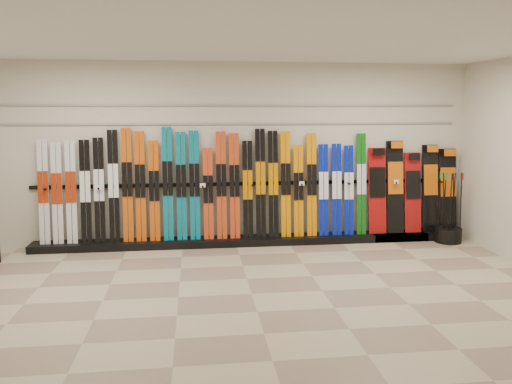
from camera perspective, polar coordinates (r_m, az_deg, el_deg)
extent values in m
plane|color=gray|center=(6.24, -0.51, -11.56)|extent=(8.00, 8.00, 0.00)
plane|color=beige|center=(8.35, -2.49, 4.36)|extent=(8.00, 0.00, 8.00)
plane|color=silver|center=(5.88, -0.56, 16.89)|extent=(8.00, 8.00, 0.00)
cube|color=black|center=(8.41, -0.76, -5.57)|extent=(8.00, 0.40, 0.12)
cube|color=silver|center=(8.56, -23.12, -0.01)|extent=(0.17, 0.20, 1.65)
cube|color=silver|center=(8.50, -21.79, -0.15)|extent=(0.17, 0.20, 1.60)
cube|color=silver|center=(8.45, -20.38, 0.00)|extent=(0.17, 0.20, 1.64)
cube|color=black|center=(8.40, -18.91, 0.04)|extent=(0.17, 0.20, 1.64)
cube|color=black|center=(8.36, -17.48, 0.18)|extent=(0.17, 0.21, 1.68)
cube|color=black|center=(8.32, -15.97, 0.64)|extent=(0.17, 0.22, 1.80)
cube|color=#C14C0A|center=(8.29, -14.49, 0.78)|extent=(0.17, 0.22, 1.83)
cube|color=#C14C0A|center=(8.26, -13.08, 0.62)|extent=(0.17, 0.22, 1.77)
cube|color=#C14C0A|center=(8.25, -11.55, 0.13)|extent=(0.17, 0.20, 1.62)
cube|color=#06697F|center=(8.23, -10.05, 0.91)|extent=(0.17, 0.22, 1.84)
cube|color=#06697F|center=(8.22, -8.53, 0.66)|extent=(0.17, 0.22, 1.76)
cube|color=#06697F|center=(8.22, -7.04, 0.76)|extent=(0.17, 0.22, 1.78)
cube|color=#C53C16|center=(8.22, -5.48, -0.19)|extent=(0.17, 0.19, 1.50)
cube|color=#C53C16|center=(8.23, -3.98, 0.76)|extent=(0.17, 0.22, 1.76)
cube|color=#C53C16|center=(8.24, -2.47, 0.69)|extent=(0.17, 0.21, 1.73)
cube|color=black|center=(8.26, -0.95, 0.28)|extent=(0.17, 0.20, 1.61)
cube|color=black|center=(8.29, 0.52, 0.99)|extent=(0.17, 0.22, 1.80)
cube|color=black|center=(8.32, 1.99, 0.90)|extent=(0.17, 0.22, 1.77)
cube|color=orange|center=(8.35, 3.42, 0.88)|extent=(0.17, 0.22, 1.76)
cube|color=orange|center=(8.40, 4.88, 0.13)|extent=(0.17, 0.19, 1.53)
cube|color=orange|center=(8.44, 6.38, 0.82)|extent=(0.17, 0.21, 1.72)
cube|color=#08199B|center=(8.50, 7.72, 0.22)|extent=(0.17, 0.19, 1.54)
cube|color=#08199B|center=(8.56, 9.20, 0.27)|extent=(0.17, 0.19, 1.55)
cube|color=#08199B|center=(8.62, 10.55, 0.20)|extent=(0.17, 0.19, 1.52)
cube|color=#0F5A10|center=(8.69, 11.93, 0.89)|extent=(0.17, 0.21, 1.72)
cube|color=#990C0C|center=(8.83, 13.68, 0.14)|extent=(0.31, 0.23, 1.47)
cube|color=black|center=(8.94, 15.59, 0.55)|extent=(0.30, 0.24, 1.58)
cube|color=#990C0C|center=(9.07, 17.47, -0.06)|extent=(0.29, 0.22, 1.38)
cube|color=black|center=(9.21, 19.28, 0.39)|extent=(0.28, 0.23, 1.51)
cube|color=black|center=(9.36, 21.04, 0.20)|extent=(0.31, 0.22, 1.44)
cylinder|color=black|center=(9.13, 21.08, -4.59)|extent=(0.44, 0.44, 0.25)
cylinder|color=black|center=(8.95, 20.68, -1.65)|extent=(0.11, 0.03, 1.18)
cylinder|color=black|center=(9.03, 21.61, -1.62)|extent=(0.04, 0.06, 1.18)
cylinder|color=black|center=(9.04, 21.67, -1.61)|extent=(0.14, 0.06, 1.18)
cylinder|color=black|center=(9.07, 20.18, -1.49)|extent=(0.04, 0.10, 1.18)
cylinder|color=black|center=(9.01, 22.35, -1.69)|extent=(0.07, 0.04, 1.18)
cylinder|color=black|center=(8.97, 20.70, -1.64)|extent=(0.06, 0.09, 1.18)
cylinder|color=black|center=(8.88, 21.26, -1.77)|extent=(0.04, 0.09, 1.18)
cylinder|color=black|center=(8.93, 20.66, -1.68)|extent=(0.16, 0.13, 1.17)
cube|color=gray|center=(8.30, -2.50, 7.79)|extent=(7.60, 0.02, 0.03)
cube|color=gray|center=(8.30, -2.52, 9.86)|extent=(7.60, 0.02, 0.03)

